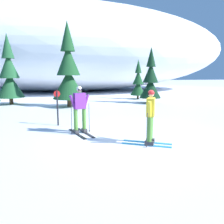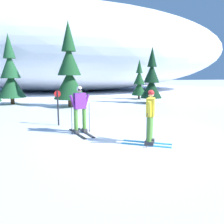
# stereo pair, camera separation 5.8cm
# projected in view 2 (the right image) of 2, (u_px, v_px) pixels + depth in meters

# --- Properties ---
(ground_plane) EXTENTS (120.00, 120.00, 0.00)m
(ground_plane) POSITION_uv_depth(u_px,v_px,m) (134.00, 138.00, 8.02)
(ground_plane) COLOR white
(skier_yellow_jacket) EXTENTS (1.61, 1.12, 1.78)m
(skier_yellow_jacket) POSITION_uv_depth(u_px,v_px,m) (150.00, 116.00, 7.15)
(skier_yellow_jacket) COLOR #2893CC
(skier_yellow_jacket) RESTS_ON ground
(skier_purple_jacket) EXTENTS (0.91, 1.67, 1.81)m
(skier_purple_jacket) POSITION_uv_depth(u_px,v_px,m) (80.00, 109.00, 8.53)
(skier_purple_jacket) COLOR black
(skier_purple_jacket) RESTS_ON ground
(pine_tree_center_left) EXTENTS (1.96, 1.96, 5.08)m
(pine_tree_center_left) POSITION_uv_depth(u_px,v_px,m) (11.00, 75.00, 16.30)
(pine_tree_center_left) COLOR #47301E
(pine_tree_center_left) RESTS_ON ground
(pine_tree_center) EXTENTS (2.18, 2.18, 5.66)m
(pine_tree_center) POSITION_uv_depth(u_px,v_px,m) (69.00, 72.00, 15.02)
(pine_tree_center) COLOR #47301E
(pine_tree_center) RESTS_ON ground
(pine_tree_center_right) EXTENTS (1.34, 1.34, 3.47)m
(pine_tree_center_right) POSITION_uv_depth(u_px,v_px,m) (139.00, 83.00, 19.74)
(pine_tree_center_right) COLOR #47301E
(pine_tree_center_right) RESTS_ON ground
(pine_tree_far_right) EXTENTS (1.62, 1.62, 4.19)m
(pine_tree_far_right) POSITION_uv_depth(u_px,v_px,m) (152.00, 80.00, 16.85)
(pine_tree_far_right) COLOR #47301E
(pine_tree_far_right) RESTS_ON ground
(snow_ridge_background) EXTENTS (41.11, 20.34, 10.53)m
(snow_ridge_background) POSITION_uv_depth(u_px,v_px,m) (70.00, 49.00, 28.38)
(snow_ridge_background) COLOR white
(snow_ridge_background) RESTS_ON ground
(trail_marker_post) EXTENTS (0.28, 0.07, 1.54)m
(trail_marker_post) POSITION_uv_depth(u_px,v_px,m) (58.00, 106.00, 9.82)
(trail_marker_post) COLOR black
(trail_marker_post) RESTS_ON ground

